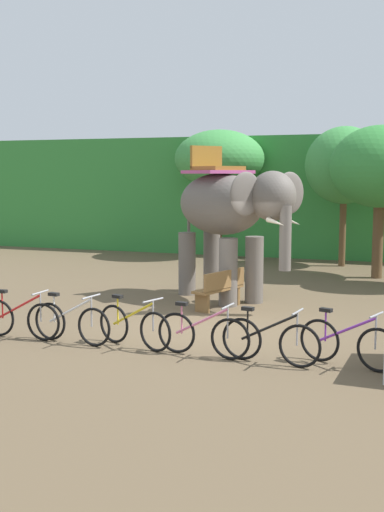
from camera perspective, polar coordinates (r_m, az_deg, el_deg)
name	(u,v)px	position (r m, az deg, el deg)	size (l,w,h in m)	color
ground_plane	(206,327)	(13.32, 1.27, -6.18)	(80.00, 80.00, 0.00)	brown
foliage_hedge	(318,195)	(27.03, 10.98, 5.25)	(36.00, 6.00, 4.50)	#338438
tree_center_right	(219,159)	(24.29, 2.41, 8.45)	(3.31, 3.31, 4.71)	brown
tree_far_left	(344,166)	(22.40, 13.17, 7.69)	(2.60, 2.60, 4.66)	brown
tree_right	(380,167)	(20.06, 16.12, 7.45)	(2.94, 2.94, 4.51)	brown
elephant	(228,211)	(15.80, 3.15, 3.98)	(3.90, 3.44, 3.78)	#665E56
bike_red	(20,318)	(12.72, -14.77, -5.28)	(1.71, 0.52, 0.92)	black
bike_white	(71,322)	(12.16, -10.48, -5.73)	(1.70, 0.52, 0.92)	black
bike_yellow	(134,326)	(11.73, -5.09, -6.10)	(1.64, 0.68, 0.92)	black
bike_pink	(203,334)	(11.11, 0.94, -6.83)	(1.71, 0.52, 0.92)	black
bike_black	(270,340)	(10.76, 6.82, -7.34)	(1.70, 0.52, 0.92)	black
bike_purple	(348,343)	(10.82, 13.45, -7.41)	(1.64, 0.68, 0.92)	black
wooden_bench	(220,288)	(15.01, 2.50, -2.81)	(0.87, 1.55, 0.89)	brown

